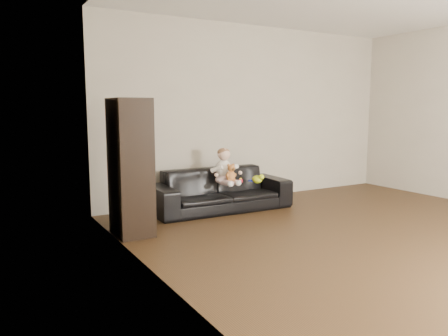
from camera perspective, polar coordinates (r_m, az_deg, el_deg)
floor at (r=4.89m, az=22.31°, el=-9.12°), size 5.50×5.50×0.00m
wall_back at (r=6.72m, az=3.98°, el=7.15°), size 5.00×0.00×5.00m
wall_left at (r=3.09m, az=-6.19°, el=6.34°), size 0.00×5.50×5.50m
sofa at (r=5.94m, az=-0.51°, el=-2.85°), size 1.92×0.80×0.56m
cabinet at (r=4.81m, az=-12.10°, el=0.06°), size 0.37×0.51×1.48m
shelf_item at (r=4.79m, az=-11.99°, el=4.04°), size 0.18×0.25×0.28m
baby at (r=5.80m, az=0.07°, el=-0.06°), size 0.37×0.44×0.49m
teddy_bear at (r=5.68m, az=0.91°, el=-0.66°), size 0.16×0.15×0.24m
toy_green at (r=5.93m, az=4.35°, el=-1.49°), size 0.13×0.16×0.11m
toy_rattle at (r=5.93m, az=2.17°, el=-1.69°), size 0.08×0.08×0.06m
toy_blue_disc at (r=6.09m, az=3.67°, el=-1.68°), size 0.14×0.14×0.02m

